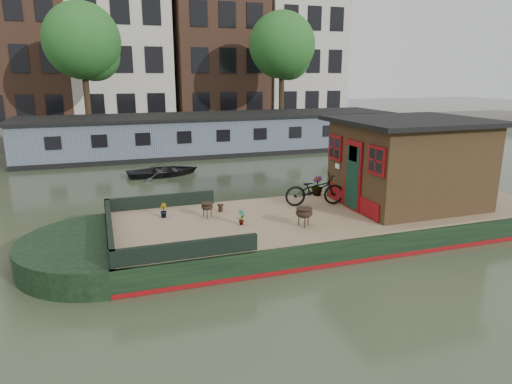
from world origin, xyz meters
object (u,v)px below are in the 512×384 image
object	(u,v)px
dinghy	(164,168)
potted_plant_a	(241,217)
brazier_front	(304,217)
bicycle	(315,190)
cabin	(409,161)
brazier_rear	(207,210)

from	to	relation	value
dinghy	potted_plant_a	bearing A→B (deg)	177.92
brazier_front	dinghy	world-z (taller)	brazier_front
bicycle	dinghy	size ratio (longest dim) A/B	0.56
cabin	brazier_rear	world-z (taller)	cabin
bicycle	cabin	bearing A→B (deg)	-97.00
cabin	brazier_front	distance (m)	3.83
potted_plant_a	dinghy	distance (m)	9.35
potted_plant_a	brazier_front	bearing A→B (deg)	-21.81
potted_plant_a	bicycle	bearing A→B (deg)	22.08
potted_plant_a	dinghy	size ratio (longest dim) A/B	0.13
bicycle	dinghy	bearing A→B (deg)	29.32
cabin	potted_plant_a	bearing A→B (deg)	-176.72
brazier_rear	dinghy	distance (m)	8.45
bicycle	brazier_front	xyz separation A→B (m)	(-1.05, -1.58, -0.22)
brazier_front	brazier_rear	size ratio (longest dim) A/B	1.17
cabin	bicycle	distance (m)	2.75
cabin	dinghy	xyz separation A→B (m)	(-5.66, 9.03, -1.56)
cabin	bicycle	bearing A→B (deg)	164.24
cabin	dinghy	world-z (taller)	cabin
brazier_rear	brazier_front	bearing A→B (deg)	-34.93
brazier_rear	dinghy	bearing A→B (deg)	89.92
cabin	brazier_front	world-z (taller)	cabin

